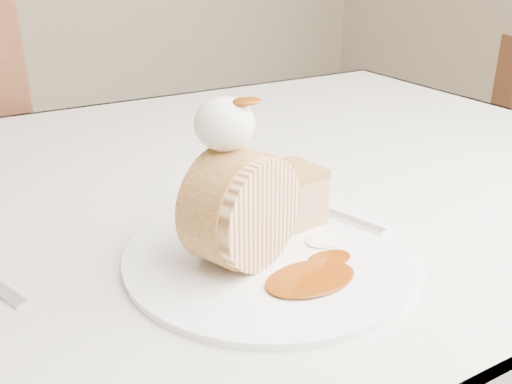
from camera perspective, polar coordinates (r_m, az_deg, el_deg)
table at (r=0.78m, az=-8.23°, el=-5.39°), size 1.40×0.90×0.75m
chair_end at (r=1.65m, az=22.63°, el=1.28°), size 0.49×0.49×0.81m
plate at (r=0.56m, az=1.40°, el=-6.23°), size 0.32×0.32×0.01m
roulade_slice at (r=0.52m, az=-1.47°, el=-1.67°), size 0.12×0.09×0.11m
cake_chunk at (r=0.61m, az=3.31°, el=-0.71°), size 0.07×0.07×0.05m
whipped_cream at (r=0.51m, az=-3.17°, el=6.81°), size 0.06×0.06×0.05m
caramel_drizzle at (r=0.50m, az=-0.97°, el=9.74°), size 0.03×0.02×0.01m
caramel_pool at (r=0.52m, az=5.44°, el=-8.57°), size 0.10×0.07×0.00m
fork at (r=0.64m, az=8.03°, el=-2.27°), size 0.07×0.17×0.00m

